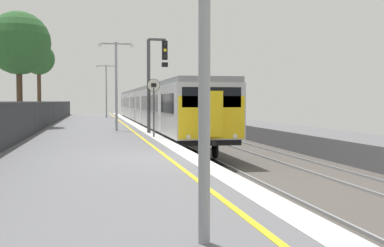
{
  "coord_description": "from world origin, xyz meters",
  "views": [
    {
      "loc": [
        -2.47,
        -14.29,
        1.66
      ],
      "look_at": [
        1.52,
        5.59,
        0.74
      ],
      "focal_mm": 45.87,
      "sensor_mm": 36.0,
      "label": 1
    }
  ],
  "objects_px": {
    "speed_limit_sign": "(154,100)",
    "platform_lamp_far": "(106,86)",
    "signal_gantry": "(154,74)",
    "commuter_train_at_platform": "(152,106)",
    "background_tree_left": "(38,60)",
    "platform_lamp_mid": "(116,78)",
    "background_tree_centre": "(19,45)"
  },
  "relations": [
    {
      "from": "speed_limit_sign",
      "to": "platform_lamp_far",
      "type": "distance_m",
      "value": 28.24
    },
    {
      "from": "signal_gantry",
      "to": "background_tree_left",
      "type": "distance_m",
      "value": 29.46
    },
    {
      "from": "commuter_train_at_platform",
      "to": "background_tree_centre",
      "type": "relative_size",
      "value": 5.47
    },
    {
      "from": "speed_limit_sign",
      "to": "background_tree_left",
      "type": "distance_m",
      "value": 32.38
    },
    {
      "from": "signal_gantry",
      "to": "platform_lamp_mid",
      "type": "bearing_deg",
      "value": 125.71
    },
    {
      "from": "background_tree_left",
      "to": "platform_lamp_far",
      "type": "bearing_deg",
      "value": -22.3
    },
    {
      "from": "signal_gantry",
      "to": "commuter_train_at_platform",
      "type": "bearing_deg",
      "value": 83.69
    },
    {
      "from": "platform_lamp_mid",
      "to": "background_tree_left",
      "type": "relative_size",
      "value": 0.65
    },
    {
      "from": "signal_gantry",
      "to": "platform_lamp_far",
      "type": "xyz_separation_m",
      "value": [
        -1.84,
        25.16,
        0.09
      ]
    },
    {
      "from": "background_tree_left",
      "to": "background_tree_centre",
      "type": "distance_m",
      "value": 20.16
    },
    {
      "from": "signal_gantry",
      "to": "speed_limit_sign",
      "type": "relative_size",
      "value": 1.83
    },
    {
      "from": "speed_limit_sign",
      "to": "platform_lamp_far",
      "type": "xyz_separation_m",
      "value": [
        -1.46,
        28.16,
        1.45
      ]
    },
    {
      "from": "platform_lamp_far",
      "to": "background_tree_left",
      "type": "xyz_separation_m",
      "value": [
        -6.9,
        2.83,
        2.77
      ]
    },
    {
      "from": "signal_gantry",
      "to": "platform_lamp_far",
      "type": "bearing_deg",
      "value": 94.17
    },
    {
      "from": "speed_limit_sign",
      "to": "background_tree_centre",
      "type": "xyz_separation_m",
      "value": [
        -7.43,
        10.86,
        3.55
      ]
    },
    {
      "from": "signal_gantry",
      "to": "speed_limit_sign",
      "type": "xyz_separation_m",
      "value": [
        -0.37,
        -3.0,
        -1.37
      ]
    },
    {
      "from": "signal_gantry",
      "to": "platform_lamp_mid",
      "type": "xyz_separation_m",
      "value": [
        -1.84,
        2.56,
        -0.09
      ]
    },
    {
      "from": "commuter_train_at_platform",
      "to": "platform_lamp_far",
      "type": "xyz_separation_m",
      "value": [
        -3.31,
        11.85,
        1.91
      ]
    },
    {
      "from": "platform_lamp_far",
      "to": "background_tree_left",
      "type": "bearing_deg",
      "value": 157.7
    },
    {
      "from": "speed_limit_sign",
      "to": "platform_lamp_mid",
      "type": "height_order",
      "value": "platform_lamp_mid"
    },
    {
      "from": "commuter_train_at_platform",
      "to": "signal_gantry",
      "type": "height_order",
      "value": "signal_gantry"
    },
    {
      "from": "platform_lamp_mid",
      "to": "background_tree_centre",
      "type": "bearing_deg",
      "value": 138.36
    },
    {
      "from": "platform_lamp_mid",
      "to": "platform_lamp_far",
      "type": "distance_m",
      "value": 22.61
    },
    {
      "from": "signal_gantry",
      "to": "platform_lamp_far",
      "type": "relative_size",
      "value": 0.92
    },
    {
      "from": "speed_limit_sign",
      "to": "signal_gantry",
      "type": "bearing_deg",
      "value": 82.89
    },
    {
      "from": "commuter_train_at_platform",
      "to": "platform_lamp_mid",
      "type": "distance_m",
      "value": 11.38
    },
    {
      "from": "platform_lamp_far",
      "to": "background_tree_centre",
      "type": "distance_m",
      "value": 18.42
    },
    {
      "from": "platform_lamp_mid",
      "to": "background_tree_left",
      "type": "height_order",
      "value": "background_tree_left"
    },
    {
      "from": "platform_lamp_far",
      "to": "background_tree_left",
      "type": "height_order",
      "value": "background_tree_left"
    },
    {
      "from": "commuter_train_at_platform",
      "to": "speed_limit_sign",
      "type": "distance_m",
      "value": 16.42
    },
    {
      "from": "platform_lamp_far",
      "to": "signal_gantry",
      "type": "bearing_deg",
      "value": -85.83
    },
    {
      "from": "signal_gantry",
      "to": "platform_lamp_far",
      "type": "height_order",
      "value": "platform_lamp_far"
    }
  ]
}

